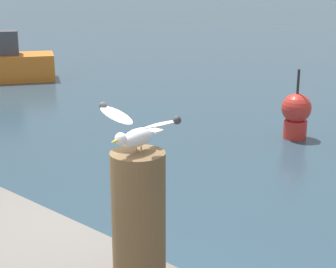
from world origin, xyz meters
name	(u,v)px	position (x,y,z in m)	size (l,w,h in m)	color
mooring_post	(139,221)	(1.09, -0.30, 1.69)	(0.31, 0.31, 0.82)	brown
seagull	(137,131)	(1.09, -0.30, 2.22)	(0.56, 0.39, 0.24)	tan
channel_buoy	(296,114)	(-1.72, 6.76, 0.48)	(0.56, 0.56, 1.33)	red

